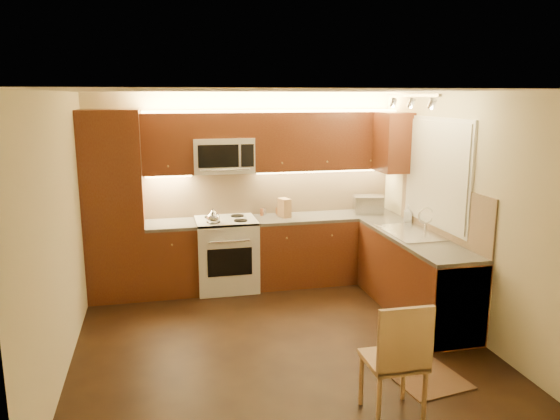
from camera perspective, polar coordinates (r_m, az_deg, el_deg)
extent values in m
cube|color=black|center=(5.68, -0.24, -13.66)|extent=(4.00, 4.00, 0.01)
cube|color=beige|center=(5.12, -0.26, 12.46)|extent=(4.00, 4.00, 0.01)
cube|color=beige|center=(7.19, -3.76, 2.28)|extent=(4.00, 0.01, 2.50)
cube|color=beige|center=(3.42, 7.22, -8.79)|extent=(4.00, 0.01, 2.50)
cube|color=beige|center=(5.21, -22.25, -2.32)|extent=(0.01, 4.00, 2.50)
cube|color=beige|center=(6.01, 18.68, -0.24)|extent=(0.01, 4.00, 2.50)
cube|color=#4C1D10|center=(6.84, -17.10, 0.43)|extent=(0.70, 0.60, 2.30)
cube|color=#4C1D10|center=(7.00, -11.33, -5.11)|extent=(0.62, 0.60, 0.86)
cube|color=#3C3A37|center=(6.88, -11.48, -1.52)|extent=(0.62, 0.60, 0.04)
cube|color=#4C1D10|center=(7.32, 4.79, -4.14)|extent=(1.92, 0.60, 0.86)
cube|color=#3C3A37|center=(7.21, 4.85, -0.70)|extent=(1.92, 0.60, 0.04)
cube|color=#4C1D10|center=(6.42, 14.02, -6.81)|extent=(0.60, 2.00, 0.86)
cube|color=#3C3A37|center=(6.29, 14.23, -2.92)|extent=(0.60, 2.00, 0.04)
cube|color=silver|center=(5.84, 17.14, -8.88)|extent=(0.58, 0.60, 0.84)
cube|color=tan|center=(7.25, -1.01, 1.99)|extent=(3.30, 0.02, 0.60)
cube|color=tan|center=(6.35, 16.71, 0.06)|extent=(0.02, 2.00, 0.60)
cube|color=#4C1D10|center=(6.85, -11.86, 6.85)|extent=(0.62, 0.35, 0.75)
cube|color=#4C1D10|center=(7.18, 4.69, 7.29)|extent=(1.92, 0.35, 0.75)
cube|color=#4C1D10|center=(6.88, -6.12, 8.89)|extent=(0.76, 0.35, 0.31)
cube|color=#4C1D10|center=(7.07, 11.87, 7.00)|extent=(0.35, 0.50, 0.75)
cube|color=silver|center=(6.41, 16.23, 3.82)|extent=(0.03, 1.44, 1.24)
cube|color=silver|center=(6.41, 16.07, 3.82)|extent=(0.02, 1.36, 1.16)
cube|color=silver|center=(6.02, 13.71, 11.67)|extent=(0.04, 1.20, 0.03)
cube|color=silver|center=(7.41, 9.29, 0.60)|extent=(0.44, 0.37, 0.23)
cube|color=olive|center=(7.05, 0.47, 0.24)|extent=(0.16, 0.20, 0.24)
cylinder|color=silver|center=(7.15, -0.08, -0.20)|extent=(0.05, 0.05, 0.10)
cylinder|color=brown|center=(7.13, -1.96, -0.24)|extent=(0.04, 0.04, 0.10)
cylinder|color=silver|center=(7.19, -1.65, -0.15)|extent=(0.05, 0.05, 0.09)
cylinder|color=brown|center=(7.23, -0.29, -0.11)|extent=(0.05, 0.05, 0.09)
imported|color=white|center=(6.98, 13.35, -0.35)|extent=(0.12, 0.13, 0.21)
cube|color=black|center=(5.26, 14.32, -16.15)|extent=(0.72, 0.96, 0.01)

